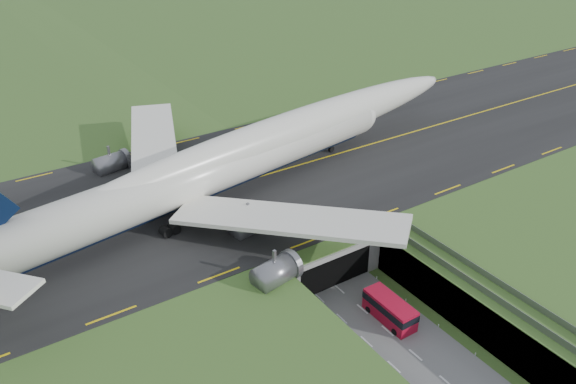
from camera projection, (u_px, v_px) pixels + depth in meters
ground at (372, 319)px, 73.89m from camera, size 900.00×900.00×0.00m
airfield_deck at (374, 301)px, 72.44m from camera, size 800.00×800.00×6.00m
trench_road at (412, 353)px, 68.34m from camera, size 12.00×75.00×0.20m
taxiway at (247, 181)px, 95.16m from camera, size 800.00×44.00×0.18m
tunnel_portal at (301, 239)px, 84.54m from camera, size 17.00×22.30×6.00m
guideway at (563, 343)px, 62.57m from camera, size 3.00×53.00×7.05m
jumbo_jet at (240, 158)px, 89.46m from camera, size 105.40×65.10×21.86m
shuttle_tram at (390, 310)px, 72.86m from camera, size 3.01×7.73×3.15m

